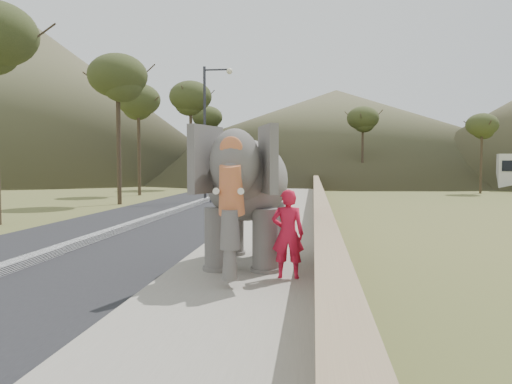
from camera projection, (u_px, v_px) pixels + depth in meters
ground at (252, 262)px, 11.66m from camera, size 160.00×160.00×0.00m
road at (168, 215)px, 22.15m from camera, size 7.00×120.00×0.03m
median at (168, 213)px, 22.14m from camera, size 0.35×120.00×0.22m
walkway at (280, 215)px, 21.57m from camera, size 3.00×120.00×0.15m
parapet at (319, 204)px, 21.36m from camera, size 0.30×120.00×1.10m
lamppost at (210, 120)px, 29.47m from camera, size 1.76×0.36×8.00m
signboard at (211, 175)px, 28.86m from camera, size 0.60×0.08×2.40m
distant_car at (496, 181)px, 44.91m from camera, size 4.27×1.82×1.44m
hill_left at (31, 101)px, 69.91m from camera, size 60.00×60.00×22.00m
hill_far at (336, 134)px, 80.11m from camera, size 80.00×80.00×14.00m
elephant_and_man at (248, 199)px, 10.83m from camera, size 2.24×3.90×2.82m
motorcyclist at (240, 188)px, 32.24m from camera, size 2.26×1.73×1.86m
trees at (273, 140)px, 40.04m from camera, size 48.31×44.16×9.92m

